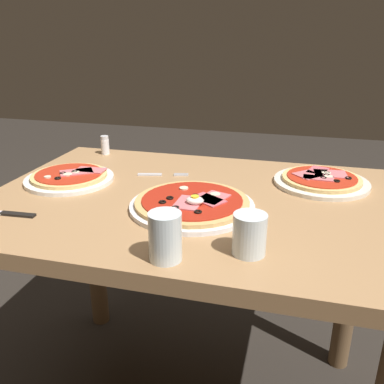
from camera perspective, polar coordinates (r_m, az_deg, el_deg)
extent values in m
cube|color=#9E754C|center=(1.13, -0.24, -1.66)|extent=(1.10, 0.78, 0.04)
cylinder|color=brown|center=(1.74, -13.22, -7.36)|extent=(0.07, 0.07, 0.72)
cylinder|color=brown|center=(1.58, 20.87, -11.43)|extent=(0.07, 0.07, 0.72)
cylinder|color=white|center=(1.05, 0.01, -1.94)|extent=(0.32, 0.32, 0.01)
cylinder|color=tan|center=(1.05, 0.01, -1.39)|extent=(0.29, 0.29, 0.01)
cylinder|color=#A82314|center=(1.05, 0.01, -1.06)|extent=(0.26, 0.26, 0.00)
torus|color=black|center=(0.99, -2.22, -2.21)|extent=(0.02, 0.02, 0.00)
torus|color=black|center=(1.05, -3.05, -0.81)|extent=(0.02, 0.02, 0.00)
torus|color=black|center=(1.06, 0.45, -0.50)|extent=(0.02, 0.02, 0.00)
torus|color=black|center=(1.03, -4.07, -1.37)|extent=(0.02, 0.02, 0.00)
torus|color=black|center=(0.99, -2.10, -2.16)|extent=(0.02, 0.02, 0.00)
torus|color=black|center=(0.97, 0.83, -2.72)|extent=(0.02, 0.02, 0.00)
cube|color=#C65B66|center=(1.04, 2.17, -1.03)|extent=(0.10, 0.09, 0.00)
cube|color=#D16B70|center=(1.02, -0.49, -1.48)|extent=(0.06, 0.09, 0.00)
cube|color=#D16B70|center=(1.05, 2.91, -0.79)|extent=(0.08, 0.10, 0.00)
cylinder|color=beige|center=(1.07, 3.21, -0.32)|extent=(0.03, 0.03, 0.00)
cylinder|color=beige|center=(0.98, -2.95, -2.39)|extent=(0.03, 0.03, 0.00)
cylinder|color=beige|center=(1.11, -1.14, 0.53)|extent=(0.02, 0.02, 0.00)
ellipsoid|color=white|center=(1.01, 0.40, -1.16)|extent=(0.04, 0.03, 0.02)
cylinder|color=yellow|center=(1.01, 0.40, -0.64)|extent=(0.02, 0.02, 0.00)
cylinder|color=white|center=(1.30, -16.41, 1.71)|extent=(0.26, 0.26, 0.01)
cylinder|color=#DBB26B|center=(1.29, -16.46, 2.17)|extent=(0.22, 0.22, 0.01)
cylinder|color=#B72D19|center=(1.29, -16.49, 2.44)|extent=(0.20, 0.20, 0.00)
torus|color=black|center=(1.29, -17.25, 2.47)|extent=(0.02, 0.02, 0.00)
torus|color=black|center=(1.29, -15.78, 2.68)|extent=(0.02, 0.02, 0.00)
torus|color=black|center=(1.29, -15.77, 2.73)|extent=(0.02, 0.02, 0.00)
torus|color=black|center=(1.25, -17.91, 1.82)|extent=(0.02, 0.02, 0.00)
cube|color=#D16B70|center=(1.30, -13.73, 2.95)|extent=(0.09, 0.05, 0.00)
cube|color=#D16B70|center=(1.29, -15.54, 2.66)|extent=(0.11, 0.10, 0.00)
cylinder|color=beige|center=(1.27, -19.17, 1.96)|extent=(0.02, 0.02, 0.00)
cylinder|color=beige|center=(1.27, -16.66, 2.32)|extent=(0.03, 0.03, 0.00)
cylinder|color=beige|center=(1.28, -15.60, 2.61)|extent=(0.02, 0.02, 0.00)
cylinder|color=silver|center=(1.27, 17.27, 1.27)|extent=(0.27, 0.27, 0.01)
cylinder|color=#DBB26B|center=(1.27, 17.32, 1.74)|extent=(0.23, 0.23, 0.01)
cylinder|color=#B72D19|center=(1.27, 17.35, 2.01)|extent=(0.20, 0.20, 0.00)
torus|color=black|center=(1.28, 17.96, 2.22)|extent=(0.02, 0.02, 0.00)
torus|color=black|center=(1.25, 17.55, 1.85)|extent=(0.02, 0.02, 0.00)
torus|color=black|center=(1.31, 17.58, 2.72)|extent=(0.02, 0.02, 0.00)
torus|color=black|center=(1.30, 17.97, 2.52)|extent=(0.02, 0.02, 0.00)
torus|color=black|center=(1.24, 19.20, 1.45)|extent=(0.02, 0.02, 0.00)
torus|color=black|center=(1.27, 20.62, 1.81)|extent=(0.02, 0.02, 0.00)
cube|color=#D16B70|center=(1.25, 16.93, 1.85)|extent=(0.09, 0.05, 0.00)
cube|color=#C65B66|center=(1.31, 16.84, 2.85)|extent=(0.07, 0.09, 0.00)
cube|color=#D16B70|center=(1.26, 15.57, 2.28)|extent=(0.09, 0.09, 0.00)
cube|color=#D16B70|center=(1.29, 18.41, 2.38)|extent=(0.10, 0.08, 0.00)
cylinder|color=beige|center=(1.29, 17.90, 2.48)|extent=(0.03, 0.03, 0.00)
cylinder|color=beige|center=(1.26, 18.19, 2.01)|extent=(0.02, 0.02, 0.00)
cylinder|color=silver|center=(0.81, -3.69, -6.12)|extent=(0.07, 0.07, 0.10)
cylinder|color=silver|center=(0.82, -3.65, -7.71)|extent=(0.06, 0.06, 0.05)
cylinder|color=silver|center=(0.84, 7.88, -5.75)|extent=(0.07, 0.07, 0.09)
cylinder|color=silver|center=(0.85, 7.80, -7.20)|extent=(0.06, 0.06, 0.04)
cube|color=silver|center=(1.30, -5.81, 2.39)|extent=(0.08, 0.03, 0.00)
cube|color=silver|center=(1.29, -1.52, 2.28)|extent=(0.04, 0.01, 0.00)
cube|color=silver|center=(1.29, -1.51, 2.35)|extent=(0.04, 0.01, 0.00)
cube|color=silver|center=(1.29, -1.50, 2.41)|extent=(0.04, 0.01, 0.00)
cube|color=silver|center=(1.30, -1.49, 2.48)|extent=(0.04, 0.01, 0.00)
cube|color=black|center=(1.10, -22.76, -2.85)|extent=(0.09, 0.02, 0.01)
cylinder|color=white|center=(1.55, -11.81, 6.10)|extent=(0.03, 0.03, 0.05)
cylinder|color=silver|center=(1.54, -11.91, 7.31)|extent=(0.03, 0.03, 0.01)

